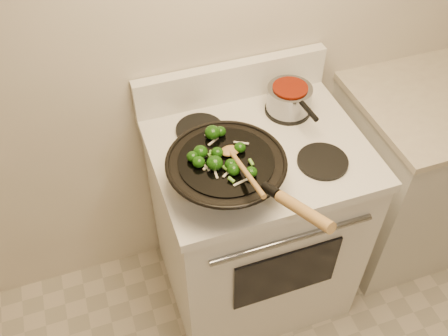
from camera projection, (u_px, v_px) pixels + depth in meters
name	position (u px, v px, depth m)	size (l,w,h in m)	color
stove	(254.00, 221.00, 2.14)	(0.78, 0.67, 1.08)	white
counter_unit	(425.00, 170.00, 2.37)	(0.81, 0.62, 0.91)	silver
wok	(227.00, 172.00, 1.62)	(0.39, 0.64, 0.27)	black
stirfry	(217.00, 154.00, 1.58)	(0.21, 0.26, 0.05)	#123B09
wooden_spoon	(239.00, 163.00, 1.53)	(0.07, 0.29, 0.08)	olive
saucepan	(289.00, 98.00, 1.91)	(0.17, 0.28, 0.10)	gray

